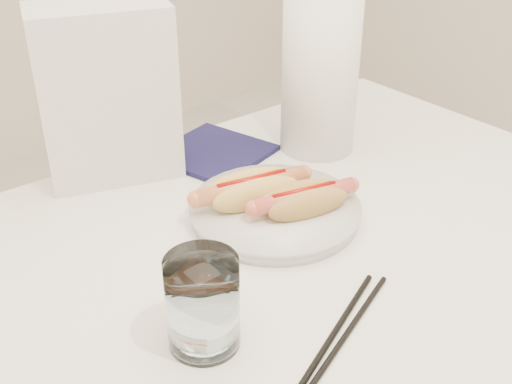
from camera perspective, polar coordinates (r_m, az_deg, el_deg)
table at (r=0.83m, az=1.02°, el=-10.31°), size 1.20×0.80×0.75m
plate at (r=0.89m, az=1.71°, el=-1.85°), size 0.24×0.24×0.02m
hotdog_left at (r=0.88m, az=-0.39°, el=0.17°), size 0.17×0.09×0.05m
hotdog_right at (r=0.87m, az=4.30°, el=-0.75°), size 0.15×0.09×0.04m
water_glass at (r=0.67m, az=-4.79°, el=-9.90°), size 0.08×0.08×0.11m
chopstick_near at (r=0.71m, az=6.98°, el=-12.50°), size 0.21×0.09×0.01m
chopstick_far at (r=0.71m, az=8.28°, el=-12.27°), size 0.20×0.08×0.01m
napkin_box at (r=0.98m, az=-13.20°, el=8.58°), size 0.22×0.17×0.26m
navy_napkin at (r=1.07m, az=-3.84°, el=3.55°), size 0.20×0.20×0.01m
paper_towel_roll at (r=1.05m, az=5.78°, el=10.97°), size 0.13×0.13×0.28m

